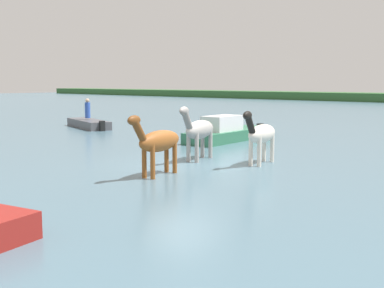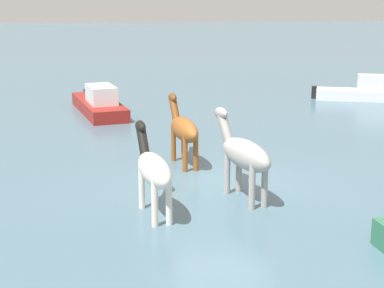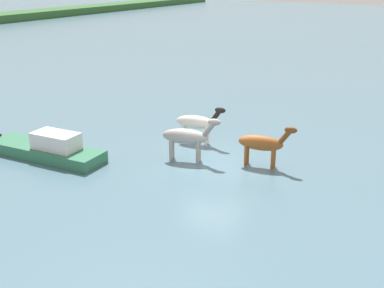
# 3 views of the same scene
# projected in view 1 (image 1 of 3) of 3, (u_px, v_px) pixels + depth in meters

# --- Properties ---
(ground_plane) EXTENTS (207.20, 207.20, 0.00)m
(ground_plane) POSITION_uv_depth(u_px,v_px,m) (183.00, 165.00, 16.48)
(ground_plane) COLOR #476675
(horse_mid_herd) EXTENTS (1.13, 2.53, 1.97)m
(horse_mid_herd) POSITION_uv_depth(u_px,v_px,m) (199.00, 130.00, 17.35)
(horse_mid_herd) COLOR #9E9993
(horse_mid_herd) RESTS_ON ground_plane
(horse_lead) EXTENTS (0.88, 2.43, 1.87)m
(horse_lead) POSITION_uv_depth(u_px,v_px,m) (158.00, 142.00, 14.45)
(horse_lead) COLOR brown
(horse_lead) RESTS_ON ground_plane
(horse_dark_mare) EXTENTS (0.90, 2.42, 1.87)m
(horse_dark_mare) POSITION_uv_depth(u_px,v_px,m) (261.00, 134.00, 16.50)
(horse_dark_mare) COLOR silver
(horse_dark_mare) RESTS_ON ground_plane
(boat_skiff_near) EXTENTS (4.80, 2.56, 0.74)m
(boat_skiff_near) POSITION_uv_depth(u_px,v_px,m) (89.00, 125.00, 29.80)
(boat_skiff_near) COLOR #4C4C51
(boat_skiff_near) RESTS_ON ground_plane
(boat_motor_center) EXTENTS (1.99, 5.83, 1.37)m
(boat_motor_center) POSITION_uv_depth(u_px,v_px,m) (228.00, 134.00, 23.32)
(boat_motor_center) COLOR #2D6B4C
(boat_motor_center) RESTS_ON ground_plane
(person_spotter_bow) EXTENTS (0.32, 0.32, 1.19)m
(person_spotter_bow) POSITION_uv_depth(u_px,v_px,m) (88.00, 109.00, 29.77)
(person_spotter_bow) COLOR #2D51B2
(person_spotter_bow) RESTS_ON boat_skiff_near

